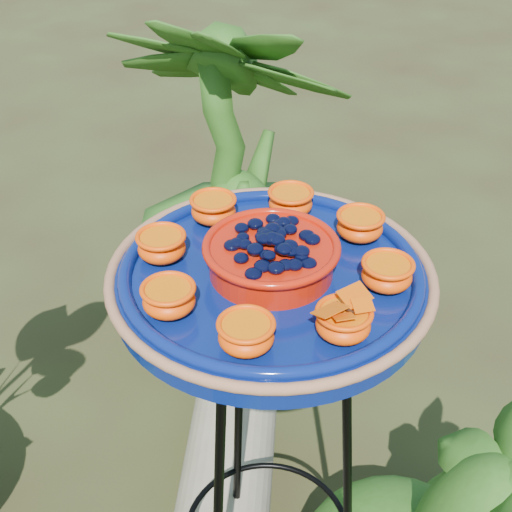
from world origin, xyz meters
The scene contains 4 objects.
tripod_stand centered at (0.15, -0.04, 0.55)m, with size 0.41×0.41×0.90m.
feeder_dish centered at (0.15, -0.04, 0.94)m, with size 0.57×0.57×0.11m.
driftwood_log centered at (0.21, 0.17, 0.11)m, with size 0.22×0.22×0.66m, color tan.
shrub_back_right centered at (0.67, 0.67, 0.54)m, with size 0.61×0.61×1.09m, color #295215.
Camera 1 is at (-0.41, -0.65, 1.56)m, focal length 50.00 mm.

